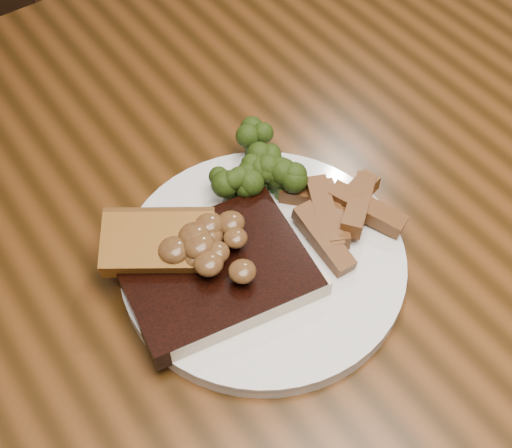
{
  "coord_description": "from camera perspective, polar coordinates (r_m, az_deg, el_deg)",
  "views": [
    {
      "loc": [
        -0.23,
        -0.33,
        1.29
      ],
      "look_at": [
        -0.0,
        -0.01,
        0.78
      ],
      "focal_mm": 50.0,
      "sensor_mm": 36.0,
      "label": 1
    }
  ],
  "objects": [
    {
      "name": "dining_table",
      "position": [
        0.74,
        -0.26,
        -5.1
      ],
      "size": [
        1.6,
        0.9,
        0.75
      ],
      "color": "#49270E",
      "rests_on": "ground"
    },
    {
      "name": "plate",
      "position": [
        0.64,
        0.56,
        -3.11
      ],
      "size": [
        0.29,
        0.29,
        0.01
      ],
      "primitive_type": "cylinder",
      "rotation": [
        0.0,
        0.0,
        0.17
      ],
      "color": "silver",
      "rests_on": "dining_table"
    },
    {
      "name": "steak",
      "position": [
        0.62,
        -3.29,
        -3.89
      ],
      "size": [
        0.17,
        0.14,
        0.02
      ],
      "primitive_type": "cube",
      "rotation": [
        0.0,
        0.0,
        -0.16
      ],
      "color": "black",
      "rests_on": "plate"
    },
    {
      "name": "steak_bone",
      "position": [
        0.59,
        -0.43,
        -7.55
      ],
      "size": [
        0.15,
        0.04,
        0.02
      ],
      "primitive_type": "cube",
      "rotation": [
        0.0,
        0.0,
        -0.16
      ],
      "color": "beige",
      "rests_on": "plate"
    },
    {
      "name": "mushroom_pile",
      "position": [
        0.6,
        -3.75,
        -2.37
      ],
      "size": [
        0.08,
        0.08,
        0.03
      ],
      "primitive_type": null,
      "color": "brown",
      "rests_on": "steak"
    },
    {
      "name": "garlic_bread",
      "position": [
        0.63,
        -7.62,
        -2.65
      ],
      "size": [
        0.11,
        0.1,
        0.02
      ],
      "primitive_type": "cube",
      "rotation": [
        0.0,
        0.0,
        -0.61
      ],
      "color": "#8C5D19",
      "rests_on": "plate"
    },
    {
      "name": "potato_wedges",
      "position": [
        0.65,
        6.27,
        0.0
      ],
      "size": [
        0.1,
        0.1,
        0.02
      ],
      "primitive_type": null,
      "color": "brown",
      "rests_on": "plate"
    },
    {
      "name": "broccoli_cluster",
      "position": [
        0.68,
        0.06,
        4.42
      ],
      "size": [
        0.07,
        0.07,
        0.04
      ],
      "primitive_type": null,
      "color": "#24380C",
      "rests_on": "plate"
    }
  ]
}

